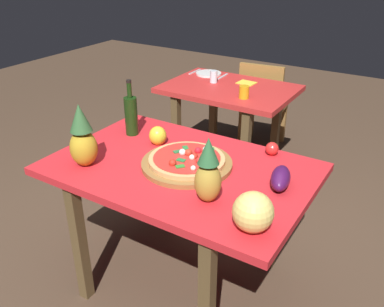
{
  "coord_description": "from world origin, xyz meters",
  "views": [
    {
      "loc": [
        1.04,
        -1.56,
        1.8
      ],
      "look_at": [
        0.03,
        0.07,
        0.82
      ],
      "focal_mm": 38.83,
      "sensor_mm": 36.0,
      "label": 1
    }
  ],
  "objects_px": {
    "bell_pepper": "(158,136)",
    "drinking_glass_water": "(214,77)",
    "drinking_glass_juice": "(244,92)",
    "napkin_folded": "(246,83)",
    "dining_chair": "(262,101)",
    "knife_utensil": "(223,76)",
    "dinner_plate": "(209,74)",
    "eggplant": "(281,178)",
    "pineapple_right": "(82,139)",
    "melon": "(253,212)",
    "pizza": "(187,159)",
    "background_table": "(229,101)",
    "pizza_board": "(187,164)",
    "tomato_at_corner": "(272,149)",
    "tomato_near_board": "(87,141)",
    "fork_utensil": "(195,72)",
    "pineapple_left": "(208,173)",
    "display_table": "(181,181)",
    "wine_bottle": "(131,115)"
  },
  "relations": [
    {
      "from": "pizza_board",
      "to": "tomato_at_corner",
      "type": "bearing_deg",
      "value": 47.6
    },
    {
      "from": "napkin_folded",
      "to": "melon",
      "type": "bearing_deg",
      "value": -64.17
    },
    {
      "from": "pineapple_right",
      "to": "drinking_glass_water",
      "type": "bearing_deg",
      "value": 94.77
    },
    {
      "from": "bell_pepper",
      "to": "drinking_glass_water",
      "type": "distance_m",
      "value": 1.23
    },
    {
      "from": "eggplant",
      "to": "pineapple_right",
      "type": "bearing_deg",
      "value": -160.73
    },
    {
      "from": "fork_utensil",
      "to": "melon",
      "type": "bearing_deg",
      "value": -51.23
    },
    {
      "from": "eggplant",
      "to": "pineapple_left",
      "type": "bearing_deg",
      "value": -129.29
    },
    {
      "from": "pineapple_right",
      "to": "background_table",
      "type": "bearing_deg",
      "value": 88.91
    },
    {
      "from": "drinking_glass_water",
      "to": "dinner_plate",
      "type": "distance_m",
      "value": 0.24
    },
    {
      "from": "melon",
      "to": "drinking_glass_juice",
      "type": "bearing_deg",
      "value": 116.7
    },
    {
      "from": "wine_bottle",
      "to": "pizza",
      "type": "bearing_deg",
      "value": -18.41
    },
    {
      "from": "pineapple_left",
      "to": "knife_utensil",
      "type": "relative_size",
      "value": 1.7
    },
    {
      "from": "dining_chair",
      "to": "dinner_plate",
      "type": "xyz_separation_m",
      "value": [
        -0.37,
        -0.37,
        0.3
      ]
    },
    {
      "from": "eggplant",
      "to": "knife_utensil",
      "type": "distance_m",
      "value": 1.8
    },
    {
      "from": "eggplant",
      "to": "napkin_folded",
      "type": "bearing_deg",
      "value": 120.76
    },
    {
      "from": "tomato_near_board",
      "to": "drinking_glass_water",
      "type": "bearing_deg",
      "value": 89.85
    },
    {
      "from": "melon",
      "to": "dinner_plate",
      "type": "relative_size",
      "value": 0.76
    },
    {
      "from": "dining_chair",
      "to": "knife_utensil",
      "type": "xyz_separation_m",
      "value": [
        -0.23,
        -0.37,
        0.29
      ]
    },
    {
      "from": "pizza",
      "to": "pineapple_right",
      "type": "relative_size",
      "value": 1.18
    },
    {
      "from": "background_table",
      "to": "melon",
      "type": "bearing_deg",
      "value": -59.9
    },
    {
      "from": "background_table",
      "to": "dining_chair",
      "type": "xyz_separation_m",
      "value": [
        0.06,
        0.58,
        -0.17
      ]
    },
    {
      "from": "dinner_plate",
      "to": "pizza",
      "type": "bearing_deg",
      "value": -63.88
    },
    {
      "from": "wine_bottle",
      "to": "bell_pepper",
      "type": "bearing_deg",
      "value": -7.89
    },
    {
      "from": "melon",
      "to": "tomato_near_board",
      "type": "xyz_separation_m",
      "value": [
        -1.09,
        0.2,
        -0.04
      ]
    },
    {
      "from": "pizza",
      "to": "tomato_at_corner",
      "type": "bearing_deg",
      "value": 47.79
    },
    {
      "from": "tomato_near_board",
      "to": "napkin_folded",
      "type": "distance_m",
      "value": 1.58
    },
    {
      "from": "pizza_board",
      "to": "drinking_glass_juice",
      "type": "relative_size",
      "value": 5.05
    },
    {
      "from": "tomato_near_board",
      "to": "dinner_plate",
      "type": "relative_size",
      "value": 0.36
    },
    {
      "from": "eggplant",
      "to": "drinking_glass_juice",
      "type": "distance_m",
      "value": 1.25
    },
    {
      "from": "pineapple_left",
      "to": "drinking_glass_water",
      "type": "distance_m",
      "value": 1.76
    },
    {
      "from": "background_table",
      "to": "knife_utensil",
      "type": "distance_m",
      "value": 0.3
    },
    {
      "from": "background_table",
      "to": "tomato_near_board",
      "type": "distance_m",
      "value": 1.42
    },
    {
      "from": "pizza",
      "to": "drinking_glass_juice",
      "type": "distance_m",
      "value": 1.12
    },
    {
      "from": "display_table",
      "to": "wine_bottle",
      "type": "relative_size",
      "value": 3.99
    },
    {
      "from": "pizza_board",
      "to": "pineapple_left",
      "type": "xyz_separation_m",
      "value": [
        0.25,
        -0.22,
        0.13
      ]
    },
    {
      "from": "pineapple_left",
      "to": "fork_utensil",
      "type": "distance_m",
      "value": 2.06
    },
    {
      "from": "tomato_near_board",
      "to": "fork_utensil",
      "type": "height_order",
      "value": "tomato_near_board"
    },
    {
      "from": "pineapple_right",
      "to": "bell_pepper",
      "type": "distance_m",
      "value": 0.45
    },
    {
      "from": "fork_utensil",
      "to": "dining_chair",
      "type": "bearing_deg",
      "value": 37.61
    },
    {
      "from": "melon",
      "to": "knife_utensil",
      "type": "distance_m",
      "value": 2.12
    },
    {
      "from": "drinking_glass_water",
      "to": "fork_utensil",
      "type": "height_order",
      "value": "drinking_glass_water"
    },
    {
      "from": "background_table",
      "to": "knife_utensil",
      "type": "bearing_deg",
      "value": 128.98
    },
    {
      "from": "background_table",
      "to": "dinner_plate",
      "type": "distance_m",
      "value": 0.4
    },
    {
      "from": "pizza_board",
      "to": "bell_pepper",
      "type": "height_order",
      "value": "bell_pepper"
    },
    {
      "from": "tomato_near_board",
      "to": "pizza_board",
      "type": "bearing_deg",
      "value": 10.66
    },
    {
      "from": "drinking_glass_water",
      "to": "knife_utensil",
      "type": "height_order",
      "value": "drinking_glass_water"
    },
    {
      "from": "drinking_glass_juice",
      "to": "napkin_folded",
      "type": "distance_m",
      "value": 0.37
    },
    {
      "from": "tomato_near_board",
      "to": "dinner_plate",
      "type": "distance_m",
      "value": 1.62
    },
    {
      "from": "pizza_board",
      "to": "melon",
      "type": "relative_size",
      "value": 2.8
    },
    {
      "from": "background_table",
      "to": "dining_chair",
      "type": "bearing_deg",
      "value": 84.27
    }
  ]
}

